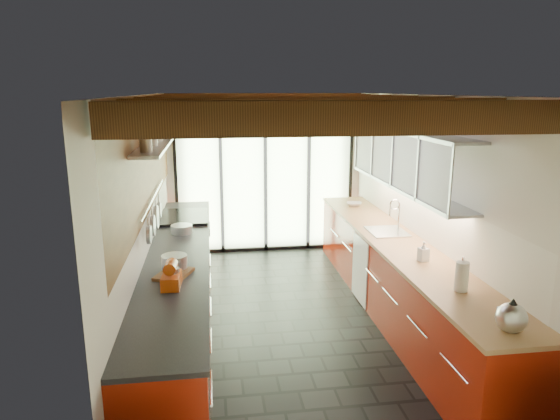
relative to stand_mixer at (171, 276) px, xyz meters
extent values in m
plane|color=black|center=(1.27, 1.04, -1.02)|extent=(5.50, 5.50, 0.00)
plane|color=silver|center=(1.27, 3.79, 0.28)|extent=(3.20, 0.00, 3.20)
plane|color=silver|center=(1.27, -1.71, 0.28)|extent=(3.20, 0.00, 3.20)
plane|color=silver|center=(-0.33, 1.04, 0.28)|extent=(0.00, 5.50, 5.50)
plane|color=silver|center=(2.87, 1.04, 0.28)|extent=(0.00, 5.50, 5.50)
plane|color=#472814|center=(1.27, 1.04, 1.58)|extent=(5.50, 5.50, 0.00)
cube|color=#593316|center=(1.27, -1.21, 1.46)|extent=(3.14, 0.14, 0.22)
cube|color=#593316|center=(1.27, -0.31, 1.46)|extent=(3.14, 0.14, 0.22)
cube|color=#593316|center=(1.27, 0.59, 1.46)|extent=(3.14, 0.14, 0.22)
cube|color=#593316|center=(1.27, 1.49, 1.46)|extent=(3.14, 0.14, 0.22)
cube|color=#593316|center=(1.27, 2.39, 1.46)|extent=(3.14, 0.14, 0.22)
cube|color=#593316|center=(1.27, 3.29, 1.46)|extent=(3.14, 0.14, 0.22)
cube|color=brown|center=(1.27, 3.75, 1.33)|extent=(3.14, 0.06, 0.50)
plane|color=brown|center=(-0.30, 1.24, 0.95)|extent=(0.00, 4.90, 4.90)
plane|color=#C6EAAD|center=(1.27, 3.77, 0.05)|extent=(2.90, 0.00, 2.90)
cube|color=black|center=(-0.18, 3.76, 0.05)|extent=(0.05, 0.04, 2.15)
cube|color=black|center=(2.72, 3.76, 0.05)|extent=(0.05, 0.04, 2.15)
cube|color=black|center=(1.27, 3.73, 0.05)|extent=(0.06, 0.05, 2.15)
cube|color=black|center=(1.27, 3.73, 1.13)|extent=(2.90, 0.05, 0.06)
cylinder|color=red|center=(1.27, 3.71, 1.33)|extent=(0.34, 0.04, 0.34)
cylinder|color=beige|center=(1.27, 3.69, 1.33)|extent=(0.28, 0.02, 0.28)
cube|color=#991E0B|center=(-0.01, 1.04, -0.58)|extent=(0.65, 5.00, 0.88)
cube|color=black|center=(-0.01, 1.04, -0.12)|extent=(0.68, 5.00, 0.04)
cube|color=silver|center=(-0.01, 2.49, -0.58)|extent=(0.66, 0.90, 0.90)
cube|color=black|center=(-0.01, 2.49, -0.09)|extent=(0.65, 0.90, 0.06)
cube|color=#991E0B|center=(2.54, 1.04, -0.58)|extent=(0.65, 5.00, 0.88)
cube|color=#A37C4F|center=(2.54, 1.04, -0.12)|extent=(0.68, 5.00, 0.04)
cube|color=white|center=(2.21, 1.44, -0.58)|extent=(0.02, 0.60, 0.84)
cube|color=silver|center=(2.54, 1.44, -0.10)|extent=(0.45, 0.52, 0.02)
cylinder|color=silver|center=(2.69, 1.44, 0.08)|extent=(0.02, 0.02, 0.34)
torus|color=silver|center=(2.63, 1.44, 0.25)|extent=(0.14, 0.02, 0.14)
plane|color=silver|center=(2.53, 1.34, 0.83)|extent=(0.00, 3.00, 3.00)
cube|color=#9EA0A5|center=(2.70, 1.34, 0.49)|extent=(0.34, 3.00, 0.03)
cube|color=#9EA0A5|center=(2.70, 1.34, 1.16)|extent=(0.34, 3.00, 0.03)
cylinder|color=silver|center=(-0.27, 1.34, 0.45)|extent=(0.02, 2.20, 0.02)
cube|color=silver|center=(-0.18, 1.24, 1.08)|extent=(0.28, 2.60, 0.03)
cylinder|color=silver|center=(-0.23, 0.44, 0.27)|extent=(0.04, 0.18, 0.18)
cylinder|color=silver|center=(-0.23, 0.79, 0.27)|extent=(0.04, 0.22, 0.22)
cylinder|color=silver|center=(-0.23, 1.14, 0.27)|extent=(0.04, 0.26, 0.26)
cylinder|color=silver|center=(-0.23, 1.49, 0.27)|extent=(0.04, 0.18, 0.18)
cube|color=#C2460F|center=(0.00, -0.01, -0.04)|extent=(0.18, 0.29, 0.12)
cylinder|color=#C2460F|center=(0.00, -0.03, 0.10)|extent=(0.12, 0.19, 0.11)
cylinder|color=silver|center=(0.00, 0.04, 0.00)|extent=(0.15, 0.15, 0.12)
cylinder|color=silver|center=(0.00, 0.41, -0.02)|extent=(0.26, 0.26, 0.16)
cylinder|color=silver|center=(0.00, 1.75, -0.05)|extent=(0.29, 0.29, 0.10)
cube|color=brown|center=(0.00, 0.28, -0.08)|extent=(0.39, 0.45, 0.03)
sphere|color=silver|center=(2.54, -1.21, 0.01)|extent=(0.30, 0.30, 0.23)
cone|color=black|center=(2.54, -1.21, 0.13)|extent=(0.11, 0.11, 0.06)
cylinder|color=silver|center=(2.54, -1.09, 0.02)|extent=(0.06, 0.09, 0.05)
cylinder|color=white|center=(2.54, -0.46, 0.03)|extent=(0.13, 0.13, 0.27)
cylinder|color=silver|center=(2.54, -0.46, 0.20)|extent=(0.03, 0.03, 0.05)
imported|color=silver|center=(2.54, 0.34, 0.00)|extent=(0.11, 0.11, 0.21)
imported|color=silver|center=(2.54, 2.89, -0.07)|extent=(0.29, 0.29, 0.06)
camera|label=1|loc=(0.38, -4.32, 1.64)|focal=32.00mm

